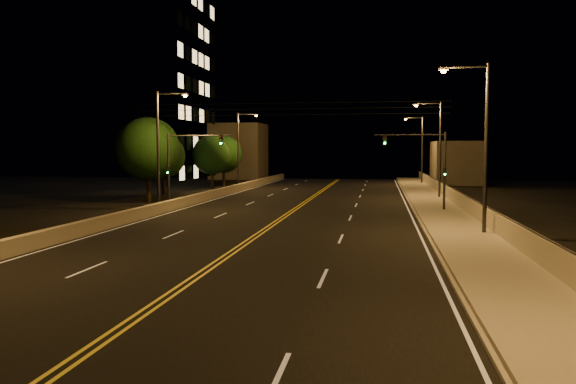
% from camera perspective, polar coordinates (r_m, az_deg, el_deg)
% --- Properties ---
extents(road, '(18.00, 120.00, 0.02)m').
position_cam_1_polar(road, '(30.10, -3.15, -4.41)').
color(road, black).
rests_on(road, ground).
extents(sidewalk, '(3.60, 120.00, 0.30)m').
position_cam_1_polar(sidewalk, '(29.69, 17.72, -4.45)').
color(sidewalk, gray).
rests_on(sidewalk, ground).
extents(curb, '(0.14, 120.00, 0.15)m').
position_cam_1_polar(curb, '(29.49, 14.11, -4.58)').
color(curb, gray).
rests_on(curb, ground).
extents(parapet_wall, '(0.30, 120.00, 1.00)m').
position_cam_1_polar(parapet_wall, '(29.89, 20.88, -3.21)').
color(parapet_wall, '#A69D8A').
rests_on(parapet_wall, sidewalk).
extents(jersey_barrier, '(0.45, 120.00, 0.79)m').
position_cam_1_polar(jersey_barrier, '(33.23, -18.74, -3.13)').
color(jersey_barrier, '#A69D8A').
rests_on(jersey_barrier, ground).
extents(distant_building_right, '(6.00, 10.00, 5.74)m').
position_cam_1_polar(distant_building_right, '(79.27, 16.68, 2.87)').
color(distant_building_right, '#6E685C').
rests_on(distant_building_right, ground).
extents(distant_building_left, '(8.00, 8.00, 8.77)m').
position_cam_1_polar(distant_building_left, '(90.45, -5.00, 4.14)').
color(distant_building_left, '#6E685C').
rests_on(distant_building_left, ground).
extents(parapet_rail, '(0.06, 120.00, 0.06)m').
position_cam_1_polar(parapet_rail, '(29.83, 20.91, -2.20)').
color(parapet_rail, black).
rests_on(parapet_rail, parapet_wall).
extents(lane_markings, '(17.32, 116.00, 0.00)m').
position_cam_1_polar(lane_markings, '(30.03, -3.18, -4.40)').
color(lane_markings, silver).
rests_on(lane_markings, road).
extents(streetlight_1, '(2.55, 0.28, 8.94)m').
position_cam_1_polar(streetlight_1, '(30.52, 18.98, 5.22)').
color(streetlight_1, '#2D2D33').
rests_on(streetlight_1, ground).
extents(streetlight_2, '(2.55, 0.28, 8.94)m').
position_cam_1_polar(streetlight_2, '(52.96, 14.91, 4.80)').
color(streetlight_2, '#2D2D33').
rests_on(streetlight_2, ground).
extents(streetlight_3, '(2.55, 0.28, 8.94)m').
position_cam_1_polar(streetlight_3, '(75.37, 13.27, 4.62)').
color(streetlight_3, '#2D2D33').
rests_on(streetlight_3, ground).
extents(streetlight_5, '(2.55, 0.28, 8.94)m').
position_cam_1_polar(streetlight_5, '(43.62, -12.73, 4.99)').
color(streetlight_5, '#2D2D33').
rests_on(streetlight_5, ground).
extents(streetlight_6, '(2.55, 0.28, 8.94)m').
position_cam_1_polar(streetlight_6, '(66.71, -4.85, 4.78)').
color(streetlight_6, '#2D2D33').
rests_on(streetlight_6, ground).
extents(traffic_signal_right, '(5.11, 0.31, 5.87)m').
position_cam_1_polar(traffic_signal_right, '(41.60, 14.24, 3.01)').
color(traffic_signal_right, '#2D2D33').
rests_on(traffic_signal_right, ground).
extents(traffic_signal_left, '(5.11, 0.31, 5.87)m').
position_cam_1_polar(traffic_signal_left, '(44.17, -10.82, 3.13)').
color(traffic_signal_left, '#2D2D33').
rests_on(traffic_signal_left, ground).
extents(overhead_wires, '(22.00, 0.03, 0.83)m').
position_cam_1_polar(overhead_wires, '(39.19, -0.14, 8.44)').
color(overhead_wires, black).
extents(building_tower, '(24.00, 15.00, 28.94)m').
position_cam_1_polar(building_tower, '(74.49, -18.10, 11.26)').
color(building_tower, '#6E685C').
rests_on(building_tower, ground).
extents(tree_0, '(5.44, 5.44, 7.38)m').
position_cam_1_polar(tree_0, '(49.86, -14.02, 4.25)').
color(tree_0, black).
rests_on(tree_0, ground).
extents(tree_1, '(4.60, 4.60, 6.23)m').
position_cam_1_polar(tree_1, '(59.73, -12.59, 3.56)').
color(tree_1, black).
rests_on(tree_1, ground).
extents(tree_2, '(4.69, 4.69, 6.36)m').
position_cam_1_polar(tree_2, '(67.52, -7.73, 3.76)').
color(tree_2, black).
rests_on(tree_2, ground).
extents(tree_3, '(4.74, 4.74, 6.42)m').
position_cam_1_polar(tree_3, '(71.57, -6.56, 3.83)').
color(tree_3, black).
rests_on(tree_3, ground).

